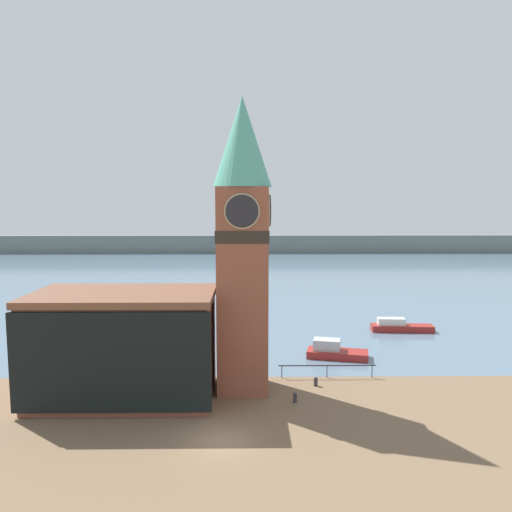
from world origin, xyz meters
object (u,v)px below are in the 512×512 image
at_px(pier_building, 124,345).
at_px(mooring_bollard_near, 295,397).
at_px(boat_far, 399,326).
at_px(mooring_bollard_far, 316,381).
at_px(boat_near, 334,351).
at_px(clock_tower, 243,238).

distance_m(pier_building, mooring_bollard_near, 13.25).
relative_size(boat_far, mooring_bollard_far, 9.45).
bearing_deg(mooring_bollard_far, boat_far, 54.80).
xyz_separation_m(pier_building, mooring_bollard_far, (14.64, 2.07, -3.63)).
xyz_separation_m(boat_far, mooring_bollard_near, (-13.66, -19.85, -0.15)).
height_order(pier_building, boat_near, pier_building).
distance_m(pier_building, boat_far, 32.48).
bearing_deg(mooring_bollard_far, boat_near, 69.45).
relative_size(clock_tower, boat_far, 3.22).
height_order(pier_building, mooring_bollard_far, pier_building).
distance_m(clock_tower, mooring_bollard_far, 12.93).
relative_size(clock_tower, boat_near, 3.74).
bearing_deg(boat_near, mooring_bollard_near, -101.31).
distance_m(boat_near, mooring_bollard_near, 11.43).
bearing_deg(pier_building, mooring_bollard_near, -5.29).
xyz_separation_m(boat_near, mooring_bollard_far, (-2.70, -7.19, -0.22)).
relative_size(pier_building, mooring_bollard_near, 18.31).
xyz_separation_m(boat_far, mooring_bollard_far, (-11.71, -16.60, -0.16)).
relative_size(boat_near, boat_far, 0.86).
bearing_deg(boat_near, pier_building, -139.18).
relative_size(clock_tower, mooring_bollard_near, 30.36).
xyz_separation_m(clock_tower, pier_building, (-8.83, -1.47, -7.91)).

